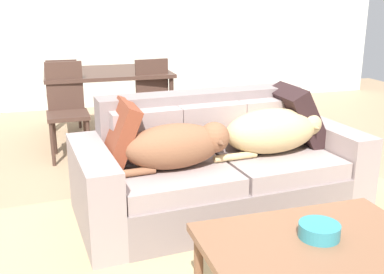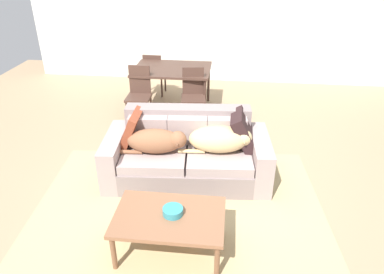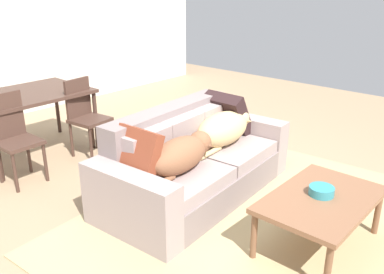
% 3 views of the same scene
% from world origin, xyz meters
% --- Properties ---
extents(ground_plane, '(10.00, 10.00, 0.00)m').
position_xyz_m(ground_plane, '(0.00, 0.00, 0.00)').
color(ground_plane, tan).
extents(back_partition, '(8.00, 0.12, 2.70)m').
position_xyz_m(back_partition, '(0.00, 4.00, 1.35)').
color(back_partition, silver).
rests_on(back_partition, ground).
extents(area_rug, '(3.56, 3.15, 0.01)m').
position_xyz_m(area_rug, '(-0.11, -0.79, 0.01)').
color(area_rug, tan).
rests_on(area_rug, ground).
extents(couch, '(2.15, 1.12, 0.86)m').
position_xyz_m(couch, '(-0.11, 0.12, 0.32)').
color(couch, gray).
rests_on(couch, ground).
extents(dog_on_left_cushion, '(0.86, 0.38, 0.31)m').
position_xyz_m(dog_on_left_cushion, '(-0.46, -0.06, 0.59)').
color(dog_on_left_cushion, brown).
rests_on(dog_on_left_cushion, couch).
extents(dog_on_right_cushion, '(0.91, 0.44, 0.33)m').
position_xyz_m(dog_on_right_cushion, '(0.32, 0.05, 0.60)').
color(dog_on_right_cushion, tan).
rests_on(dog_on_right_cushion, couch).
extents(throw_pillow_by_left_arm, '(0.28, 0.47, 0.47)m').
position_xyz_m(throw_pillow_by_left_arm, '(-0.84, 0.12, 0.64)').
color(throw_pillow_by_left_arm, brown).
rests_on(throw_pillow_by_left_arm, couch).
extents(throw_pillow_by_right_arm, '(0.37, 0.48, 0.49)m').
position_xyz_m(throw_pillow_by_right_arm, '(0.61, 0.23, 0.65)').
color(throw_pillow_by_right_arm, black).
rests_on(throw_pillow_by_right_arm, couch).
extents(coffee_table, '(1.07, 0.70, 0.45)m').
position_xyz_m(coffee_table, '(-0.12, -1.24, 0.40)').
color(coffee_table, brown).
rests_on(coffee_table, ground).
extents(bowl_on_coffee_table, '(0.20, 0.20, 0.07)m').
position_xyz_m(bowl_on_coffee_table, '(-0.08, -1.22, 0.48)').
color(bowl_on_coffee_table, teal).
rests_on(bowl_on_coffee_table, coffee_table).
extents(dining_table, '(1.36, 1.00, 0.78)m').
position_xyz_m(dining_table, '(-0.65, 2.28, 0.71)').
color(dining_table, '#493128').
rests_on(dining_table, ground).
extents(dining_chair_near_left, '(0.41, 0.41, 0.96)m').
position_xyz_m(dining_chair_near_left, '(-1.13, 1.71, 0.53)').
color(dining_chair_near_left, '#493128').
rests_on(dining_chair_near_left, ground).
extents(dining_chair_near_right, '(0.45, 0.45, 0.94)m').
position_xyz_m(dining_chair_near_right, '(-0.21, 1.76, 0.52)').
color(dining_chair_near_right, '#493128').
rests_on(dining_chair_near_right, ground).
extents(dining_chair_far_left, '(0.41, 0.41, 0.85)m').
position_xyz_m(dining_chair_far_left, '(-1.12, 2.91, 0.48)').
color(dining_chair_far_left, '#493128').
rests_on(dining_chair_far_left, ground).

